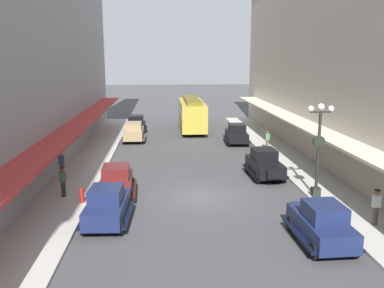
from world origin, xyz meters
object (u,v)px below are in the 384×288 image
object	(u,v)px
parked_car_0	(136,124)
parked_car_4	(116,180)
pedestrian_3	(62,165)
pedestrian_2	(376,207)
parked_car_6	(134,131)
fire_hydrant	(82,195)
parked_car_3	(107,204)
parked_car_2	(321,222)
streetcar	(192,113)
pedestrian_0	(267,140)
lamp_post_with_clock	(319,146)
pedestrian_1	(63,181)
parked_car_5	(237,133)
parked_car_1	(265,163)

from	to	relation	value
parked_car_0	parked_car_4	bearing A→B (deg)	-89.57
parked_car_4	pedestrian_3	world-z (taller)	parked_car_4
pedestrian_2	parked_car_6	bearing A→B (deg)	120.46
fire_hydrant	parked_car_3	bearing A→B (deg)	-56.83
parked_car_2	streetcar	bearing A→B (deg)	96.95
streetcar	pedestrian_0	xyz separation A→B (m)	(5.53, -10.85, -0.89)
parked_car_2	pedestrian_0	world-z (taller)	parked_car_2
lamp_post_with_clock	pedestrian_2	distance (m)	4.71
parked_car_0	pedestrian_1	size ratio (longest dim) A/B	2.58
parked_car_5	lamp_post_with_clock	xyz separation A→B (m)	(1.72, -15.24, 2.04)
parked_car_5	streetcar	distance (m)	8.28
parked_car_5	fire_hydrant	distance (m)	18.92
parked_car_6	fire_hydrant	distance (m)	17.19
fire_hydrant	parked_car_0	bearing A→B (deg)	85.85
parked_car_4	parked_car_6	bearing A→B (deg)	90.26
parked_car_1	parked_car_5	bearing A→B (deg)	89.57
parked_car_6	fire_hydrant	size ratio (longest dim) A/B	5.20
parked_car_4	streetcar	size ratio (longest dim) A/B	0.45
parked_car_4	streetcar	world-z (taller)	streetcar
parked_car_3	pedestrian_2	distance (m)	12.41
parked_car_0	streetcar	world-z (taller)	streetcar
parked_car_6	parked_car_1	bearing A→B (deg)	-53.43
fire_hydrant	pedestrian_1	world-z (taller)	pedestrian_1
parked_car_1	parked_car_6	world-z (taller)	same
parked_car_3	pedestrian_0	size ratio (longest dim) A/B	2.58
parked_car_4	parked_car_0	bearing A→B (deg)	90.43
fire_hydrant	pedestrian_0	world-z (taller)	pedestrian_0
parked_car_2	lamp_post_with_clock	world-z (taller)	lamp_post_with_clock
lamp_post_with_clock	parked_car_1	bearing A→B (deg)	112.20
parked_car_4	pedestrian_1	xyz separation A→B (m)	(-2.89, -0.22, 0.07)
pedestrian_2	fire_hydrant	bearing A→B (deg)	164.23
parked_car_5	pedestrian_2	world-z (taller)	parked_car_5
parked_car_1	parked_car_3	distance (m)	11.68
parked_car_6	pedestrian_3	world-z (taller)	parked_car_6
parked_car_0	pedestrian_3	distance (m)	16.82
fire_hydrant	streetcar	bearing A→B (deg)	71.87
pedestrian_1	fire_hydrant	bearing A→B (deg)	-41.93
parked_car_0	parked_car_2	distance (m)	28.34
parked_car_3	pedestrian_0	world-z (taller)	parked_car_3
parked_car_3	pedestrian_1	size ratio (longest dim) A/B	2.58
parked_car_1	streetcar	world-z (taller)	streetcar
parked_car_0	parked_car_6	size ratio (longest dim) A/B	1.01
parked_car_3	streetcar	size ratio (longest dim) A/B	0.45
parked_car_0	streetcar	distance (m)	6.16
parked_car_6	lamp_post_with_clock	size ratio (longest dim) A/B	0.83
parked_car_5	streetcar	bearing A→B (deg)	115.71
pedestrian_1	parked_car_3	bearing A→B (deg)	-51.75
parked_car_3	parked_car_1	bearing A→B (deg)	37.55
streetcar	pedestrian_3	xyz separation A→B (m)	(-9.63, -17.85, -0.91)
parked_car_5	lamp_post_with_clock	size ratio (longest dim) A/B	0.84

